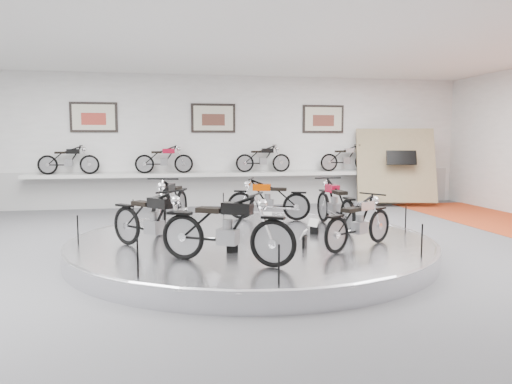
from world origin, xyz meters
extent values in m
plane|color=#555557|center=(0.00, 0.00, 0.00)|extent=(16.00, 16.00, 0.00)
plane|color=white|center=(0.00, 0.00, 4.00)|extent=(16.00, 16.00, 0.00)
plane|color=white|center=(0.00, 7.00, 2.00)|extent=(16.00, 0.00, 16.00)
cube|color=#BCBCBA|center=(0.00, 6.98, 0.55)|extent=(15.68, 0.04, 1.10)
cylinder|color=silver|center=(0.00, 0.30, 0.15)|extent=(6.40, 6.40, 0.30)
torus|color=#B2B2BA|center=(0.00, 0.30, 0.27)|extent=(6.40, 6.40, 0.10)
cube|color=silver|center=(0.00, 6.70, 1.00)|extent=(11.00, 0.55, 0.10)
cube|color=beige|center=(-3.50, 6.96, 2.70)|extent=(1.35, 0.06, 0.88)
cube|color=beige|center=(0.00, 6.96, 2.70)|extent=(1.35, 0.06, 0.88)
cube|color=beige|center=(3.50, 6.96, 2.70)|extent=(1.35, 0.06, 0.88)
cube|color=#907D5B|center=(5.60, 6.10, 1.25)|extent=(2.56, 1.52, 2.30)
camera|label=1|loc=(-1.53, -8.36, 2.05)|focal=35.00mm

